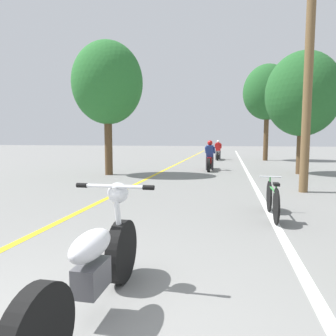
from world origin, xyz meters
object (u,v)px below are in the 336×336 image
(roadside_tree_left, at_px, (107,83))
(motorcycle_rider_lead, at_px, (210,159))
(utility_pole, at_px, (309,69))
(motorcycle_foreground, at_px, (94,267))
(bicycle_parked, at_px, (273,200))
(motorcycle_rider_far, at_px, (218,152))
(roadside_tree_right_near, at_px, (303,94))
(roadside_tree_right_far, at_px, (267,93))

(roadside_tree_left, distance_m, motorcycle_rider_lead, 5.84)
(utility_pole, xyz_separation_m, motorcycle_foreground, (-3.21, -6.80, -2.98))
(roadside_tree_left, bearing_deg, bicycle_parked, -45.24)
(utility_pole, bearing_deg, bicycle_parked, -112.35)
(roadside_tree_left, xyz_separation_m, bicycle_parked, (5.80, -5.85, -3.43))
(motorcycle_foreground, xyz_separation_m, motorcycle_rider_far, (0.35, 19.60, 0.08))
(motorcycle_rider_far, relative_size, bicycle_parked, 1.36)
(roadside_tree_left, height_order, motorcycle_foreground, roadside_tree_left)
(roadside_tree_right_near, distance_m, roadside_tree_right_far, 8.19)
(utility_pole, bearing_deg, roadside_tree_left, 158.51)
(roadside_tree_left, bearing_deg, motorcycle_rider_lead, 33.17)
(motorcycle_rider_lead, height_order, bicycle_parked, motorcycle_rider_lead)
(roadside_tree_left, relative_size, motorcycle_foreground, 2.62)
(utility_pole, distance_m, roadside_tree_right_far, 12.82)
(motorcycle_rider_lead, bearing_deg, motorcycle_foreground, -90.98)
(roadside_tree_right_far, height_order, bicycle_parked, roadside_tree_right_far)
(roadside_tree_right_near, bearing_deg, roadside_tree_left, -166.64)
(motorcycle_rider_far, xyz_separation_m, bicycle_parked, (1.60, -15.87, -0.18))
(motorcycle_rider_far, bearing_deg, roadside_tree_right_near, -65.10)
(roadside_tree_right_near, xyz_separation_m, roadside_tree_left, (-7.98, -1.89, 0.40))
(roadside_tree_left, distance_m, bicycle_parked, 8.93)
(utility_pole, height_order, motorcycle_foreground, utility_pole)
(motorcycle_rider_lead, relative_size, bicycle_parked, 1.35)
(roadside_tree_right_far, xyz_separation_m, motorcycle_rider_lead, (-3.40, -7.31, -4.11))
(roadside_tree_right_near, height_order, roadside_tree_right_far, roadside_tree_right_far)
(motorcycle_rider_far, bearing_deg, motorcycle_rider_lead, -91.06)
(roadside_tree_left, relative_size, bicycle_parked, 3.43)
(roadside_tree_right_near, height_order, bicycle_parked, roadside_tree_right_near)
(roadside_tree_right_far, xyz_separation_m, motorcycle_foreground, (-3.61, -19.55, -4.21))
(motorcycle_foreground, height_order, motorcycle_rider_lead, motorcycle_rider_lead)
(roadside_tree_right_far, bearing_deg, utility_pole, -91.82)
(roadside_tree_right_far, distance_m, motorcycle_rider_far, 5.27)
(motorcycle_rider_lead, bearing_deg, roadside_tree_right_far, 65.04)
(roadside_tree_left, distance_m, motorcycle_rider_far, 11.34)
(utility_pole, relative_size, roadside_tree_right_far, 1.01)
(utility_pole, distance_m, motorcycle_foreground, 8.08)
(roadside_tree_right_near, bearing_deg, motorcycle_rider_lead, 168.94)
(roadside_tree_right_far, distance_m, motorcycle_foreground, 20.32)
(utility_pole, relative_size, motorcycle_rider_far, 3.06)
(roadside_tree_right_far, height_order, motorcycle_rider_lead, roadside_tree_right_far)
(motorcycle_foreground, bearing_deg, motorcycle_rider_lead, 89.02)
(roadside_tree_right_far, relative_size, motorcycle_rider_far, 3.02)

